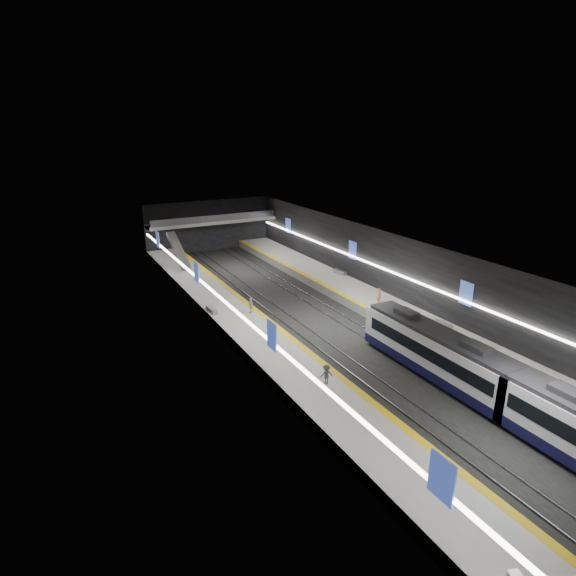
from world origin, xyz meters
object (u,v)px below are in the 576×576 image
bench_left_far (212,310)px  passenger_right_a (379,296)px  escalator (178,251)px  passenger_left_b (326,375)px  train (514,394)px  passenger_left_a (251,305)px  bench_right_near (443,325)px  bench_right_far (340,272)px

bench_left_far → passenger_right_a: (16.65, -5.98, 0.63)m
escalator → passenger_right_a: size_ratio=4.64×
passenger_left_b → escalator: bearing=-74.9°
train → passenger_left_a: bearing=109.3°
bench_left_far → bench_right_near: 22.81m
train → passenger_left_a: 25.75m
passenger_right_a → escalator: bearing=36.4°
escalator → passenger_right_a: (14.65, -25.04, -1.04)m
train → bench_left_far: 28.93m
escalator → passenger_left_b: bearing=-88.9°
passenger_right_a → passenger_left_b: 18.14m
bench_left_far → bench_right_far: 19.59m
passenger_right_a → bench_right_near: bearing=-163.9°
passenger_left_a → train: bearing=18.5°
train → bench_right_far: train is taller
bench_right_near → bench_right_far: size_ratio=0.97×
bench_right_near → passenger_left_b: size_ratio=1.27×
train → escalator: (-10.00, 45.36, 0.70)m
bench_right_near → passenger_right_a: (-1.41, 7.95, 0.63)m
bench_right_near → train: bearing=-118.5°
train → bench_right_far: 32.01m
bench_left_far → passenger_left_b: 17.81m
escalator → bench_right_near: size_ratio=4.15×
passenger_left_a → bench_right_far: bearing=113.3°
train → passenger_right_a: 20.85m
passenger_left_b → passenger_left_a: bearing=-78.8°
escalator → bench_left_far: bearing=-96.0°
bench_right_far → bench_left_far: bearing=-176.7°
escalator → passenger_left_a: (1.49, -21.06, -1.11)m
passenger_left_b → bench_left_far: bearing=-67.2°
bench_right_far → passenger_left_b: 27.77m
bench_right_near → bench_right_far: 18.88m
bench_right_far → passenger_left_a: size_ratio=1.26×
passenger_right_a → passenger_left_a: passenger_right_a is taller
train → escalator: escalator is taller
bench_right_far → bench_right_near: bearing=-104.0°
passenger_right_a → passenger_left_a: (-13.16, 3.98, -0.07)m
bench_right_near → bench_right_far: bench_right_far is taller
escalator → bench_left_far: (-2.00, -19.06, -1.67)m
escalator → bench_left_far: escalator is taller
bench_left_far → escalator: bearing=80.7°
bench_right_near → escalator: bearing=113.6°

